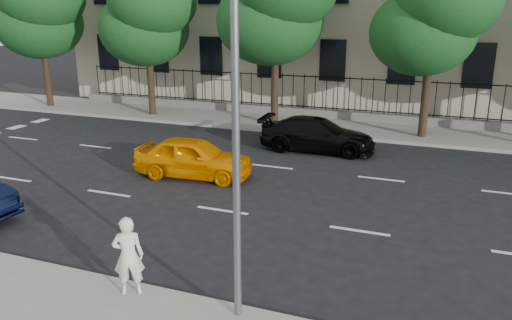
{
  "coord_description": "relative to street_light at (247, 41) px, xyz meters",
  "views": [
    {
      "loc": [
        5.7,
        -9.83,
        5.69
      ],
      "look_at": [
        0.86,
        3.0,
        1.5
      ],
      "focal_mm": 35.0,
      "sensor_mm": 36.0,
      "label": 1
    }
  ],
  "objects": [
    {
      "name": "ground",
      "position": [
        -2.5,
        1.77,
        -5.15
      ],
      "size": [
        120.0,
        120.0,
        0.0
      ],
      "primitive_type": "plane",
      "color": "black",
      "rests_on": "ground"
    },
    {
      "name": "far_sidewalk",
      "position": [
        -2.5,
        15.77,
        -5.07
      ],
      "size": [
        60.0,
        4.0,
        0.15
      ],
      "primitive_type": "cube",
      "color": "gray",
      "rests_on": "ground"
    },
    {
      "name": "lane_markings",
      "position": [
        -2.5,
        6.52,
        -5.14
      ],
      "size": [
        49.6,
        4.62,
        0.01
      ],
      "primitive_type": null,
      "color": "silver",
      "rests_on": "ground"
    },
    {
      "name": "iron_fence",
      "position": [
        -2.5,
        17.47,
        -4.5
      ],
      "size": [
        30.0,
        0.5,
        2.2
      ],
      "color": "slate",
      "rests_on": "far_sidewalk"
    },
    {
      "name": "street_light",
      "position": [
        0.0,
        0.0,
        0.0
      ],
      "size": [
        0.25,
        3.32,
        8.05
      ],
      "color": "slate",
      "rests_on": "near_sidewalk"
    },
    {
      "name": "tree_a",
      "position": [
        -18.46,
        15.13,
        0.98
      ],
      "size": [
        5.71,
        5.31,
        9.39
      ],
      "color": "#382619",
      "rests_on": "far_sidewalk"
    },
    {
      "name": "tree_b",
      "position": [
        -11.46,
        15.13,
        0.69
      ],
      "size": [
        5.53,
        5.12,
        8.97
      ],
      "color": "#382619",
      "rests_on": "far_sidewalk"
    },
    {
      "name": "tree_d",
      "position": [
        2.54,
        15.13,
        0.69
      ],
      "size": [
        5.34,
        4.94,
        8.84
      ],
      "color": "#382619",
      "rests_on": "far_sidewalk"
    },
    {
      "name": "yellow_taxi",
      "position": [
        -4.71,
        6.74,
        -4.45
      ],
      "size": [
        4.24,
        1.99,
        1.4
      ],
      "primitive_type": "imported",
      "rotation": [
        0.0,
        0.0,
        1.65
      ],
      "color": "#FF9400",
      "rests_on": "ground"
    },
    {
      "name": "black_sedan",
      "position": [
        -1.47,
        11.51,
        -4.46
      ],
      "size": [
        4.8,
        2.09,
        1.38
      ],
      "primitive_type": "imported",
      "rotation": [
        0.0,
        0.0,
        1.6
      ],
      "color": "black",
      "rests_on": "ground"
    },
    {
      "name": "woman_near",
      "position": [
        -2.31,
        -0.63,
        -4.16
      ],
      "size": [
        0.73,
        0.65,
        1.67
      ],
      "primitive_type": "imported",
      "rotation": [
        0.0,
        0.0,
        3.65
      ],
      "color": "white",
      "rests_on": "near_sidewalk"
    }
  ]
}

